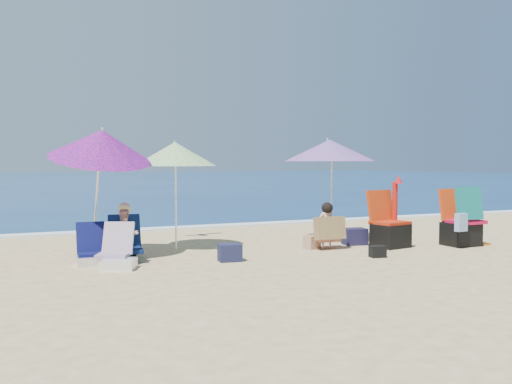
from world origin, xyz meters
name	(u,v)px	position (x,y,z in m)	size (l,w,h in m)	color
ground	(296,259)	(0.00, 0.00, 0.00)	(120.00, 120.00, 0.00)	#D8BC84
sea	(55,181)	(0.00, 45.00, -0.05)	(120.00, 80.00, 0.12)	navy
foam	(200,227)	(0.00, 5.10, 0.02)	(120.00, 0.50, 0.04)	white
umbrella_turquoise	(330,150)	(1.62, 1.56, 1.89)	(2.21, 2.21, 2.14)	white
umbrella_striped	(175,154)	(-1.59, 1.82, 1.80)	(1.59, 1.59, 2.06)	white
umbrella_blue	(101,145)	(-3.01, 1.38, 1.95)	(2.00, 2.06, 2.38)	white
furled_umbrella	(395,207)	(2.52, 0.55, 0.76)	(0.17, 0.27, 1.39)	#AE170C
chair_navy	(92,253)	(-3.26, 0.89, 0.18)	(0.52, 0.64, 0.66)	#0B0E3F
chair_rainbow	(117,256)	(-2.94, 0.42, 0.18)	(0.69, 0.90, 0.69)	#E75166
camp_chair_left	(389,230)	(2.28, 0.44, 0.33)	(0.74, 0.74, 1.10)	#B0250C
camp_chair_right	(462,224)	(3.68, -0.02, 0.42)	(0.86, 0.79, 1.18)	red
person_center	(327,226)	(1.04, 0.70, 0.43)	(0.61, 0.50, 0.89)	tan
person_left	(125,235)	(-2.71, 0.93, 0.44)	(0.61, 0.76, 0.98)	tan
bag_navy_a	(230,253)	(-1.13, 0.22, 0.14)	(0.40, 0.31, 0.29)	#1A1C3A
bag_black_a	(128,251)	(-2.57, 1.38, 0.10)	(0.31, 0.26, 0.20)	black
bag_tan	(312,242)	(0.80, 0.85, 0.13)	(0.35, 0.29, 0.25)	#A77B5F
bag_navy_b	(355,236)	(1.85, 0.98, 0.16)	(0.48, 0.39, 0.33)	#191834
bag_black_b	(378,252)	(1.35, -0.46, 0.10)	(0.29, 0.22, 0.20)	black
orange_item	(485,244)	(4.18, -0.16, 0.02)	(0.26, 0.16, 0.03)	orange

